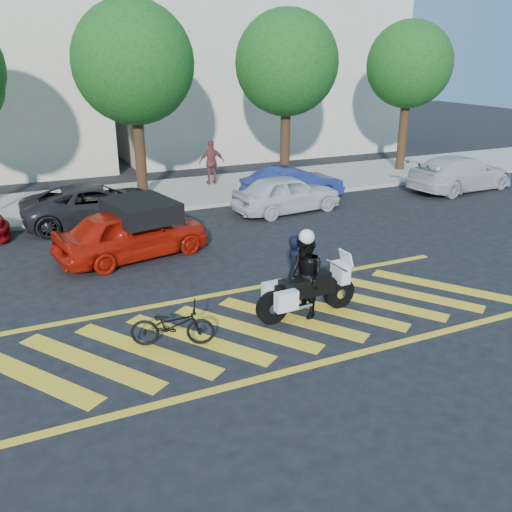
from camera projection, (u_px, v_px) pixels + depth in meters
name	position (u px, v px, depth m)	size (l,w,h in m)	color
ground	(270.00, 323.00, 12.00)	(90.00, 90.00, 0.00)	black
sidewalk	(143.00, 197.00, 22.20)	(60.00, 5.00, 0.15)	#9E998E
crosswalk	(269.00, 323.00, 11.98)	(12.33, 4.00, 0.01)	yellow
building_right	(254.00, 55.00, 31.44)	(16.00, 8.00, 11.00)	beige
tree_center	(137.00, 67.00, 20.54)	(4.60, 4.60, 7.56)	black
tree_right	(288.00, 67.00, 23.07)	(4.40, 4.40, 7.41)	black
tree_far_right	(410.00, 68.00, 25.61)	(4.00, 4.00, 7.10)	black
officer_bike	(295.00, 270.00, 12.61)	(0.63, 0.41, 1.72)	black
bicycle	(172.00, 325.00, 10.96)	(0.60, 1.71, 0.90)	black
police_motorcycle	(306.00, 291.00, 12.14)	(2.52, 0.81, 1.11)	black
officer_moto	(305.00, 277.00, 12.01)	(0.92, 0.72, 1.90)	black
red_convertible	(133.00, 233.00, 15.59)	(1.77, 4.41, 1.50)	#AE1508
parked_mid_left	(97.00, 204.00, 18.74)	(2.31, 5.00, 1.39)	black
parked_mid_right	(287.00, 194.00, 20.12)	(1.67, 4.16, 1.42)	silver
parked_right	(293.00, 184.00, 21.68)	(1.44, 4.13, 1.36)	navy
parked_far_right	(460.00, 173.00, 23.35)	(2.08, 5.12, 1.49)	silver
pedestrian_right	(212.00, 162.00, 23.73)	(1.12, 0.47, 1.91)	brown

